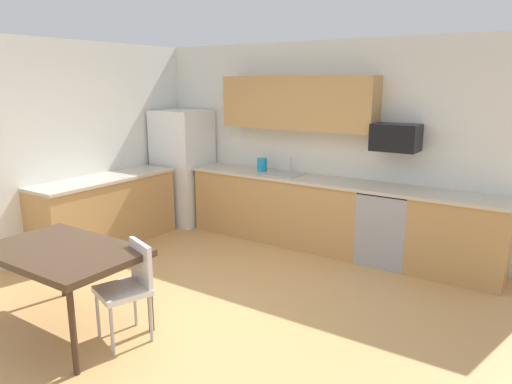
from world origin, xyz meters
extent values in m
plane|color=tan|center=(0.00, 0.00, 0.00)|extent=(12.00, 12.00, 0.00)
cube|color=silver|center=(0.00, 2.65, 1.35)|extent=(5.80, 0.10, 2.70)
cube|color=silver|center=(-2.65, 0.00, 1.35)|extent=(0.10, 5.80, 2.70)
cube|color=tan|center=(-0.49, 2.30, 0.45)|extent=(2.52, 0.60, 0.90)
cube|color=tan|center=(1.88, 2.30, 0.45)|extent=(1.03, 0.60, 0.90)
cube|color=tan|center=(-2.30, 0.80, 0.45)|extent=(0.60, 2.00, 0.90)
cube|color=beige|center=(0.00, 2.30, 0.92)|extent=(4.80, 0.64, 0.04)
cube|color=beige|center=(-2.30, 0.80, 0.92)|extent=(0.64, 2.00, 0.04)
cube|color=tan|center=(-0.30, 2.43, 1.90)|extent=(2.20, 0.34, 0.70)
cube|color=white|center=(-2.18, 2.22, 0.88)|extent=(0.76, 0.70, 1.75)
cube|color=#999BA0|center=(1.07, 2.30, 0.44)|extent=(0.60, 0.60, 0.88)
cube|color=black|center=(1.07, 2.30, 0.90)|extent=(0.60, 0.60, 0.03)
cube|color=black|center=(1.07, 2.40, 1.53)|extent=(0.54, 0.36, 0.32)
cube|color=#A5A8AD|center=(-0.40, 2.30, 0.88)|extent=(0.48, 0.40, 0.14)
cylinder|color=#B2B5BA|center=(-0.40, 2.48, 1.04)|extent=(0.02, 0.02, 0.24)
cube|color=#422D1E|center=(-0.76, -0.90, 0.73)|extent=(1.40, 0.90, 0.06)
cylinder|color=#422D1E|center=(-0.12, -1.29, 0.35)|extent=(0.05, 0.05, 0.70)
cylinder|color=#422D1E|center=(-1.40, -0.51, 0.35)|extent=(0.05, 0.05, 0.70)
cylinder|color=#422D1E|center=(-0.12, -0.51, 0.35)|extent=(0.05, 0.05, 0.70)
cube|color=white|center=(-0.21, -0.73, 0.45)|extent=(0.51, 0.51, 0.05)
cube|color=white|center=(-0.15, -0.56, 0.65)|extent=(0.37, 0.17, 0.40)
cylinder|color=#B2B2B7|center=(-0.43, -0.84, 0.21)|extent=(0.03, 0.03, 0.42)
cylinder|color=#B2B2B7|center=(-0.11, -0.95, 0.21)|extent=(0.03, 0.03, 0.42)
cylinder|color=#B2B2B7|center=(-0.31, -0.52, 0.21)|extent=(0.03, 0.03, 0.42)
cylinder|color=#B2B2B7|center=(0.01, -0.63, 0.21)|extent=(0.03, 0.03, 0.42)
cylinder|color=#198CBF|center=(-0.79, 2.35, 1.02)|extent=(0.14, 0.14, 0.20)
camera|label=1|loc=(2.79, -3.19, 2.19)|focal=33.19mm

